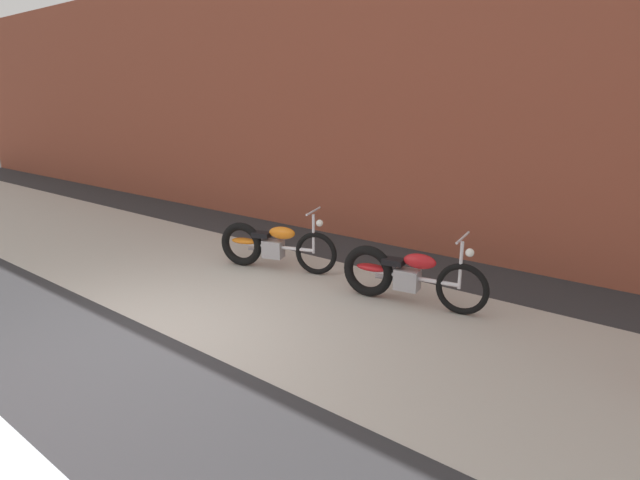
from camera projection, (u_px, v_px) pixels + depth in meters
name	position (u px, v px, depth m)	size (l,w,h in m)	color
ground_plane	(159.00, 332.00, 6.07)	(80.00, 80.00, 0.00)	#2D2D30
sidewalk_slab	(264.00, 290.00, 7.39)	(36.00, 3.50, 0.01)	#B2ADA3
brick_building_wall	(394.00, 97.00, 9.26)	(36.00, 0.50, 5.40)	brown
motorcycle_orange	(269.00, 245.00, 8.24)	(1.93, 0.87, 1.03)	black
motorcycle_red	(402.00, 274.00, 6.86)	(1.99, 0.62, 1.03)	black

